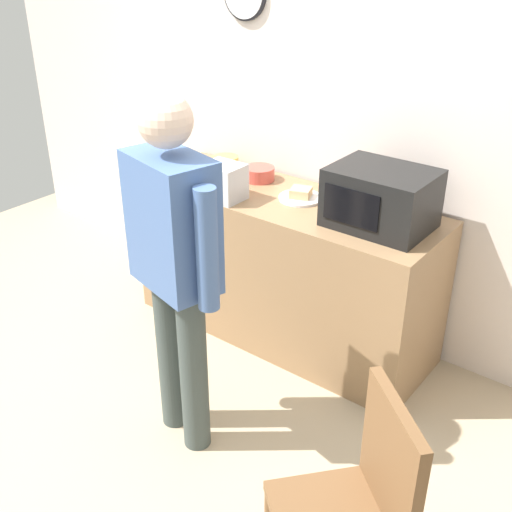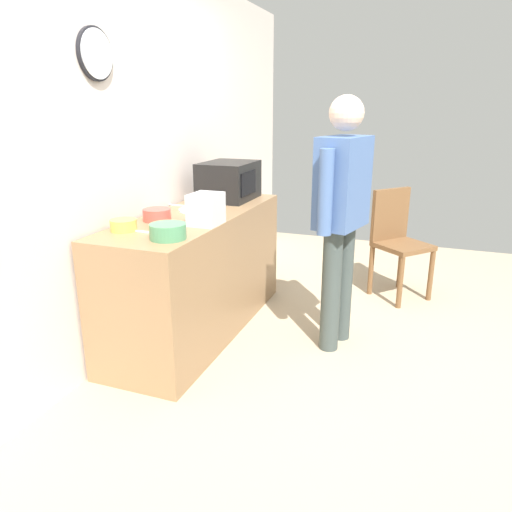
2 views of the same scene
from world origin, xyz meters
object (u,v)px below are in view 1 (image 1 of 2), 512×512
Objects in this scene: fork_utensil at (342,191)px; cereal_bowl at (179,173)px; salad_bowl at (226,162)px; mixing_bowl at (259,174)px; person_standing at (175,256)px; wooden_chair at (356,507)px; spoon_utensil at (212,173)px; microwave at (381,198)px; sandwich_plate at (301,196)px; toaster at (223,182)px.

cereal_bowl is at bearing -152.81° from fork_utensil.
salad_bowl is 0.31m from mixing_bowl.
fork_utensil is 1.29m from person_standing.
fork_utensil is 1.93m from wooden_chair.
fork_utensil is at bearing 16.46° from spoon_utensil.
person_standing reaches higher than microwave.
sandwich_plate is at bearing -0.37° from spoon_utensil.
person_standing is 1.23m from wooden_chair.
person_standing is at bearing -58.62° from salad_bowl.
person_standing is 1.80× the size of wooden_chair.
fork_utensil is (0.47, 0.49, -0.10)m from toaster.
person_standing reaches higher than toaster.
person_standing is (0.42, -1.14, 0.06)m from mixing_bowl.
microwave is 2.94× the size of spoon_utensil.
spoon_utensil is at bearing 179.63° from sandwich_plate.
sandwich_plate is at bearing 130.77° from wooden_chair.
microwave is 0.88m from toaster.
microwave is 1.10m from person_standing.
microwave is 1.55m from wooden_chair.
cereal_bowl is at bearing 149.01° from wooden_chair.
fork_utensil is 0.18× the size of wooden_chair.
wooden_chair is at bearing -63.38° from microwave.
salad_bowl is 2.39m from wooden_chair.
sandwich_plate is 1.44× the size of spoon_utensil.
microwave is 2.04× the size of sandwich_plate.
cereal_bowl reaches higher than sandwich_plate.
cereal_bowl is 1.24× the size of fork_utensil.
sandwich_plate is 1.11× the size of toaster.
sandwich_plate is at bearing -12.17° from salad_bowl.
toaster is at bearing -143.42° from sandwich_plate.
cereal_bowl is at bearing -164.35° from sandwich_plate.
microwave reaches higher than fork_utensil.
microwave is 0.89m from mixing_bowl.
cereal_bowl is 0.22× the size of wooden_chair.
microwave reaches higher than wooden_chair.
toaster is (0.32, -0.40, 0.06)m from salad_bowl.
salad_bowl is (-0.67, 0.14, 0.01)m from sandwich_plate.
cereal_bowl is 1.16m from person_standing.
cereal_bowl is at bearing -109.90° from spoon_utensil.
salad_bowl is 0.73× the size of toaster.
salad_bowl is at bearing 78.86° from cereal_bowl.
person_standing is (0.06, -1.05, 0.08)m from sandwich_plate.
microwave is 0.53m from sandwich_plate.
person_standing is at bearing -55.62° from spoon_utensil.
wooden_chair is (1.83, -1.49, -0.41)m from salad_bowl.
mixing_bowl is 0.51m from fork_utensil.
salad_bowl is at bearing 121.38° from person_standing.
person_standing reaches higher than salad_bowl.
spoon_utensil is at bearing -163.54° from fork_utensil.
mixing_bowl reaches higher than fork_utensil.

